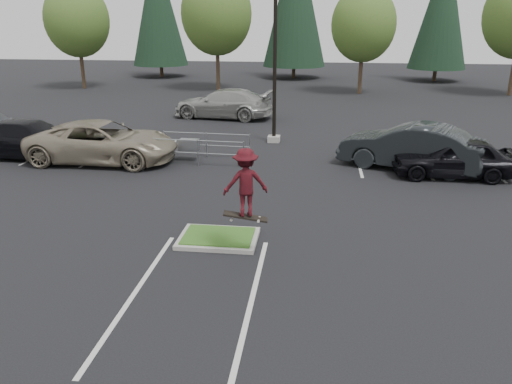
# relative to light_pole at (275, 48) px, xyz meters

# --- Properties ---
(ground) EXTENTS (120.00, 120.00, 0.00)m
(ground) POSITION_rel_light_pole_xyz_m (-0.50, -12.00, -4.56)
(ground) COLOR black
(ground) RESTS_ON ground
(grass_median) EXTENTS (2.20, 1.60, 0.16)m
(grass_median) POSITION_rel_light_pole_xyz_m (-0.50, -12.00, -4.48)
(grass_median) COLOR #A29F97
(grass_median) RESTS_ON ground
(stall_lines) EXTENTS (22.62, 17.60, 0.01)m
(stall_lines) POSITION_rel_light_pole_xyz_m (-1.85, -5.98, -4.56)
(stall_lines) COLOR silver
(stall_lines) RESTS_ON ground
(light_pole) EXTENTS (0.70, 0.60, 10.12)m
(light_pole) POSITION_rel_light_pole_xyz_m (0.00, 0.00, 0.00)
(light_pole) COLOR #A29F97
(light_pole) RESTS_ON ground
(decid_a) EXTENTS (5.44, 5.44, 8.91)m
(decid_a) POSITION_rel_light_pole_xyz_m (-18.51, 18.03, 1.02)
(decid_a) COLOR #38281C
(decid_a) RESTS_ON ground
(decid_b) EXTENTS (5.89, 5.89, 9.64)m
(decid_b) POSITION_rel_light_pole_xyz_m (-6.51, 18.53, 1.48)
(decid_b) COLOR #38281C
(decid_b) RESTS_ON ground
(decid_c) EXTENTS (5.12, 5.12, 8.38)m
(decid_c) POSITION_rel_light_pole_xyz_m (5.49, 17.83, 0.69)
(decid_c) COLOR #38281C
(decid_c) RESTS_ON ground
(conif_a) EXTENTS (5.72, 5.72, 13.00)m
(conif_a) POSITION_rel_light_pole_xyz_m (-14.50, 28.00, 2.54)
(conif_a) COLOR #38281C
(conif_a) RESTS_ON ground
(conif_c) EXTENTS (5.50, 5.50, 12.50)m
(conif_c) POSITION_rel_light_pole_xyz_m (13.50, 27.50, 2.29)
(conif_c) COLOR #38281C
(conif_c) RESTS_ON ground
(cart_corral) EXTENTS (4.08, 1.65, 1.14)m
(cart_corral) POSITION_rel_light_pole_xyz_m (-3.23, -3.98, -3.85)
(cart_corral) COLOR gray
(cart_corral) RESTS_ON ground
(skateboarder) EXTENTS (1.26, 0.95, 1.90)m
(skateboarder) POSITION_rel_light_pole_xyz_m (0.43, -13.00, -2.48)
(skateboarder) COLOR black
(skateboarder) RESTS_ON ground
(car_l_tan) EXTENTS (6.36, 2.94, 1.76)m
(car_l_tan) POSITION_rel_light_pole_xyz_m (-7.00, -4.59, -3.68)
(car_l_tan) COLOR gray
(car_l_tan) RESTS_ON ground
(car_l_black) EXTENTS (5.77, 2.47, 1.66)m
(car_l_black) POSITION_rel_light_pole_xyz_m (-10.50, -4.28, -3.73)
(car_l_black) COLOR black
(car_l_black) RESTS_ON ground
(car_r_charc) EXTENTS (6.07, 4.00, 1.89)m
(car_r_charc) POSITION_rel_light_pole_xyz_m (6.00, -4.07, -3.61)
(car_r_charc) COLOR black
(car_r_charc) RESTS_ON ground
(car_r_black) EXTENTS (4.66, 1.88, 1.59)m
(car_r_black) POSITION_rel_light_pole_xyz_m (7.50, -5.00, -3.77)
(car_r_black) COLOR black
(car_r_black) RESTS_ON ground
(car_far_silver) EXTENTS (6.48, 3.40, 1.79)m
(car_far_silver) POSITION_rel_light_pole_xyz_m (-3.67, 6.00, -3.66)
(car_far_silver) COLOR #A5A6A0
(car_far_silver) RESTS_ON ground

